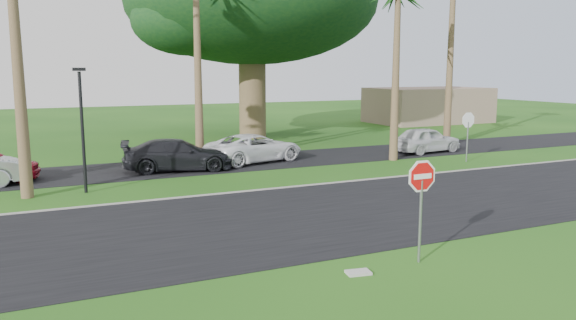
% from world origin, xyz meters
% --- Properties ---
extents(ground, '(120.00, 120.00, 0.00)m').
position_xyz_m(ground, '(0.00, 0.00, 0.00)').
color(ground, '#1B4812').
rests_on(ground, ground).
extents(road, '(120.00, 8.00, 0.02)m').
position_xyz_m(road, '(0.00, 2.00, 0.01)').
color(road, black).
rests_on(road, ground).
extents(parking_strip, '(120.00, 5.00, 0.02)m').
position_xyz_m(parking_strip, '(0.00, 12.50, 0.01)').
color(parking_strip, black).
rests_on(parking_strip, ground).
extents(curb, '(120.00, 0.12, 0.06)m').
position_xyz_m(curb, '(0.00, 6.05, 0.03)').
color(curb, gray).
rests_on(curb, ground).
extents(stop_sign_near, '(1.05, 0.07, 2.62)m').
position_xyz_m(stop_sign_near, '(0.50, -3.00, 1.77)').
color(stop_sign_near, gray).
rests_on(stop_sign_near, ground).
extents(stop_sign_far, '(1.05, 0.07, 2.62)m').
position_xyz_m(stop_sign_far, '(12.00, 8.00, 1.77)').
color(stop_sign_far, gray).
rests_on(stop_sign_far, ground).
extents(canopy_tree, '(16.50, 16.50, 13.12)m').
position_xyz_m(canopy_tree, '(6.00, 22.00, 8.95)').
color(canopy_tree, brown).
rests_on(canopy_tree, ground).
extents(streetlight_right, '(0.45, 0.25, 4.64)m').
position_xyz_m(streetlight_right, '(-6.00, 8.50, 2.65)').
color(streetlight_right, black).
rests_on(streetlight_right, ground).
extents(building_far, '(10.00, 6.00, 3.00)m').
position_xyz_m(building_far, '(24.00, 26.00, 1.50)').
color(building_far, gray).
rests_on(building_far, ground).
extents(car_dark, '(5.22, 2.87, 1.43)m').
position_xyz_m(car_dark, '(-1.72, 11.59, 0.72)').
color(car_dark, black).
rests_on(car_dark, ground).
extents(car_minivan, '(5.45, 3.53, 1.40)m').
position_xyz_m(car_minivan, '(2.34, 12.40, 0.70)').
color(car_minivan, white).
rests_on(car_minivan, ground).
extents(car_pickup, '(4.32, 2.13, 1.42)m').
position_xyz_m(car_pickup, '(12.16, 11.38, 0.71)').
color(car_pickup, silver).
rests_on(car_pickup, ground).
extents(utility_slab, '(0.60, 0.44, 0.06)m').
position_xyz_m(utility_slab, '(-1.24, -3.06, 0.03)').
color(utility_slab, '#A6A59E').
rests_on(utility_slab, ground).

